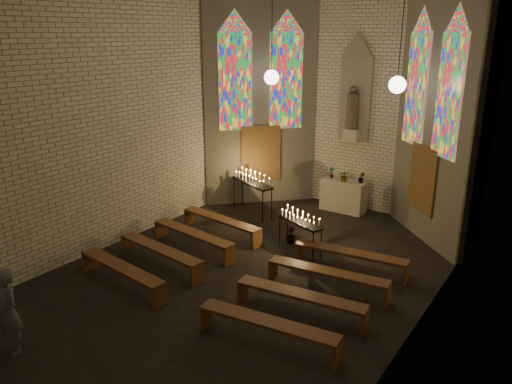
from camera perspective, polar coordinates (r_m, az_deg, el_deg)
floor at (r=11.93m, az=-1.39°, el=-9.54°), size 12.00×12.00×0.00m
room at (r=13.58m, az=6.95°, el=10.23°), size 8.22×12.43×7.00m
altar at (r=16.14m, az=9.96°, el=-0.42°), size 1.40×0.60×1.00m
flower_vase_left at (r=16.16m, az=8.63°, el=2.21°), size 0.21×0.15×0.37m
flower_vase_center at (r=15.85m, az=10.06°, el=1.81°), size 0.36×0.32×0.36m
flower_vase_right at (r=15.78m, az=11.98°, el=1.63°), size 0.22×0.18×0.36m
aisle_flower_pot at (r=13.61m, az=3.98°, el=-4.88°), size 0.29×0.29×0.48m
votive_stand_left at (r=15.47m, az=-0.44°, el=1.40°), size 1.78×1.04×1.29m
votive_stand_right at (r=12.86m, az=5.06°, el=-3.15°), size 1.45×0.80×1.04m
pew_left_0 at (r=14.02m, az=-4.00°, el=-3.36°), size 2.74×0.70×0.52m
pew_right_0 at (r=12.17m, az=10.73°, el=-7.08°), size 2.74×0.70×0.52m
pew_left_1 at (r=13.17m, az=-7.24°, el=-4.91°), size 2.74×0.70×0.52m
pew_right_1 at (r=11.18m, az=8.18°, el=-9.29°), size 2.74×0.70×0.52m
pew_left_2 at (r=12.38m, az=-10.93°, el=-6.64°), size 2.74×0.70×0.52m
pew_right_2 at (r=10.24m, az=5.11°, el=-11.89°), size 2.74×0.70×0.52m
pew_left_3 at (r=11.66m, az=-15.12°, el=-8.56°), size 2.74×0.70×0.52m
pew_right_3 at (r=9.36m, az=1.37°, el=-14.96°), size 2.74×0.70×0.52m
visitor at (r=10.00m, az=-26.47°, el=-12.19°), size 0.62×0.44×1.60m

